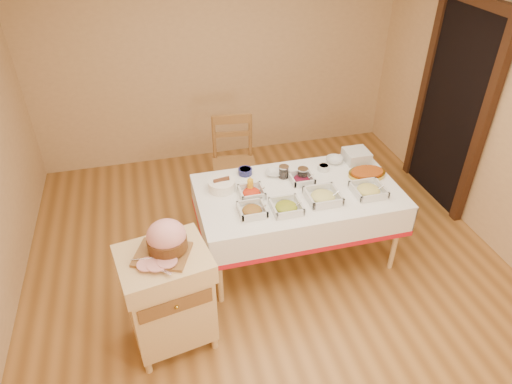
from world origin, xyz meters
TOP-DOWN VIEW (x-y plane):
  - room_shell at (0.00, 0.00)m, footprint 5.00×5.00m
  - doorway at (2.20, 0.90)m, footprint 0.09×1.10m
  - dining_table at (0.30, 0.30)m, footprint 1.82×1.02m
  - butcher_cart at (-0.96, -0.42)m, footprint 0.71×0.63m
  - dining_chair at (-0.08, 1.29)m, footprint 0.51×0.49m
  - ham_on_board at (-0.92, -0.39)m, footprint 0.39×0.37m
  - serving_dish_a at (-0.19, 0.07)m, footprint 0.23×0.22m
  - serving_dish_b at (0.10, 0.04)m, footprint 0.25×0.25m
  - serving_dish_c at (0.46, 0.10)m, footprint 0.28×0.28m
  - serving_dish_d at (0.89, 0.09)m, footprint 0.27×0.27m
  - serving_dish_e at (-0.13, 0.32)m, footprint 0.23×0.22m
  - serving_dish_f at (0.37, 0.42)m, footprint 0.21×0.20m
  - small_bowl_left at (-0.36, 0.60)m, footprint 0.11×0.11m
  - small_bowl_mid at (-0.10, 0.69)m, footprint 0.13×0.13m
  - small_bowl_right at (0.64, 0.56)m, footprint 0.11×0.11m
  - bowl_white_imported at (0.16, 0.60)m, footprint 0.20×0.20m
  - bowl_small_imported at (0.80, 0.67)m, footprint 0.18×0.18m
  - preserve_jar_left at (0.24, 0.54)m, footprint 0.10×0.10m
  - preserve_jar_right at (0.39, 0.45)m, footprint 0.10×0.10m
  - mustard_bottle at (-0.13, 0.37)m, footprint 0.05×0.05m
  - bread_basket at (-0.36, 0.49)m, footprint 0.25×0.25m
  - plate_stack at (1.02, 0.64)m, footprint 0.23×0.23m
  - brass_platter at (1.01, 0.37)m, footprint 0.36×0.26m

SIDE VIEW (x-z plane):
  - butcher_cart at x=-0.96m, z-range 0.06..0.96m
  - dining_chair at x=-0.08m, z-range 0.01..1.04m
  - dining_table at x=0.30m, z-range 0.22..0.98m
  - bowl_white_imported at x=0.16m, z-range 0.76..0.80m
  - brass_platter at x=1.01m, z-range 0.76..0.81m
  - bowl_small_imported at x=0.80m, z-range 0.76..0.81m
  - small_bowl_left at x=-0.36m, z-range 0.76..0.81m
  - small_bowl_right at x=0.64m, z-range 0.76..0.82m
  - serving_dish_f at x=0.37m, z-range 0.74..0.84m
  - serving_dish_a at x=-0.19m, z-range 0.74..0.84m
  - small_bowl_mid at x=-0.10m, z-range 0.76..0.82m
  - serving_dish_e at x=-0.13m, z-range 0.74..0.84m
  - serving_dish_b at x=0.10m, z-range 0.74..0.84m
  - serving_dish_d at x=0.89m, z-range 0.74..0.84m
  - serving_dish_c at x=0.46m, z-range 0.74..0.85m
  - bread_basket at x=-0.36m, z-range 0.75..0.86m
  - preserve_jar_left at x=0.24m, z-range 0.75..0.87m
  - plate_stack at x=1.02m, z-range 0.76..0.87m
  - preserve_jar_right at x=0.39m, z-range 0.75..0.88m
  - mustard_bottle at x=-0.13m, z-range 0.75..0.92m
  - ham_on_board at x=-0.92m, z-range 0.88..1.14m
  - doorway at x=2.20m, z-range 0.01..2.21m
  - room_shell at x=0.00m, z-range -1.20..3.80m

